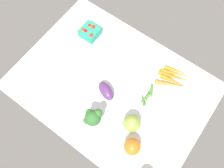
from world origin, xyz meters
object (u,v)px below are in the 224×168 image
(carrot_bunch, at_px, (174,78))
(broccoli_head, at_px, (93,117))
(berry_basket, at_px, (90,32))
(heirloom_tomato_green, at_px, (132,123))
(okra_pile, at_px, (147,97))
(heirloom_tomato_orange, at_px, (132,147))
(eggplant, at_px, (107,91))

(carrot_bunch, height_order, broccoli_head, broccoli_head)
(berry_basket, bearing_deg, heirloom_tomato_green, 148.91)
(okra_pile, distance_m, heirloom_tomato_green, 0.18)
(heirloom_tomato_orange, bearing_deg, okra_pile, -72.38)
(carrot_bunch, relative_size, heirloom_tomato_green, 2.05)
(eggplant, height_order, carrot_bunch, eggplant)
(heirloom_tomato_orange, height_order, carrot_bunch, heirloom_tomato_orange)
(okra_pile, relative_size, carrot_bunch, 0.79)
(heirloom_tomato_green, xyz_separation_m, berry_basket, (0.51, -0.31, -0.02))
(broccoli_head, bearing_deg, okra_pile, -118.92)
(heirloom_tomato_orange, xyz_separation_m, carrot_bunch, (0.02, -0.44, -0.03))
(heirloom_tomato_orange, distance_m, okra_pile, 0.28)
(eggplant, relative_size, heirloom_tomato_green, 1.28)
(berry_basket, bearing_deg, broccoli_head, 130.25)
(eggplant, height_order, berry_basket, berry_basket)
(heirloom_tomato_green, bearing_deg, okra_pile, -83.81)
(eggplant, distance_m, okra_pile, 0.22)
(okra_pile, relative_size, berry_basket, 1.43)
(broccoli_head, distance_m, heirloom_tomato_green, 0.20)
(heirloom_tomato_orange, distance_m, carrot_bunch, 0.44)
(carrot_bunch, distance_m, broccoli_head, 0.50)
(eggplant, relative_size, okra_pile, 0.79)
(okra_pile, distance_m, broccoli_head, 0.32)
(okra_pile, distance_m, berry_basket, 0.51)
(heirloom_tomato_orange, height_order, okra_pile, heirloom_tomato_orange)
(eggplant, xyz_separation_m, heirloom_tomato_green, (-0.21, 0.07, 0.01))
(okra_pile, height_order, broccoli_head, broccoli_head)
(eggplant, relative_size, broccoli_head, 0.94)
(heirloom_tomato_orange, bearing_deg, broccoli_head, 1.00)
(eggplant, bearing_deg, berry_basket, -15.48)
(eggplant, distance_m, broccoli_head, 0.17)
(broccoli_head, xyz_separation_m, berry_basket, (0.34, -0.40, -0.05))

